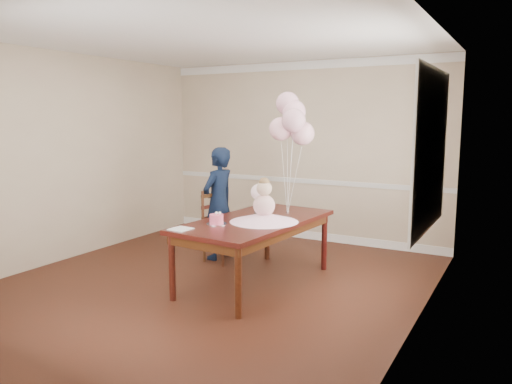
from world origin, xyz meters
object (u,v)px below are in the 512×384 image
(birthday_cake, at_px, (216,219))
(dining_chair_seat, at_px, (222,231))
(woman, at_px, (218,203))
(dining_table_top, at_px, (255,221))

(birthday_cake, height_order, dining_chair_seat, birthday_cake)
(birthday_cake, xyz_separation_m, dining_chair_seat, (-0.57, 0.99, -0.39))
(birthday_cake, height_order, woman, woman)
(dining_table_top, bearing_deg, woman, 148.57)
(dining_table_top, height_order, dining_chair_seat, dining_table_top)
(dining_table_top, xyz_separation_m, birthday_cake, (-0.23, -0.43, 0.08))
(birthday_cake, relative_size, dining_chair_seat, 0.37)
(dining_table_top, xyz_separation_m, dining_chair_seat, (-0.80, 0.56, -0.31))
(dining_table_top, bearing_deg, birthday_cake, -113.96)
(dining_chair_seat, bearing_deg, woman, 148.09)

